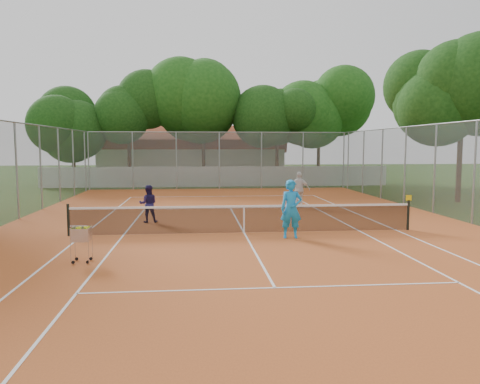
{
  "coord_description": "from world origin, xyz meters",
  "views": [
    {
      "loc": [
        -1.65,
        -15.98,
        3.03
      ],
      "look_at": [
        0.0,
        1.5,
        1.3
      ],
      "focal_mm": 35.0,
      "sensor_mm": 36.0,
      "label": 1
    }
  ],
  "objects": [
    {
      "name": "tennis_net",
      "position": [
        0.0,
        0.0,
        0.51
      ],
      "size": [
        11.88,
        0.1,
        0.98
      ],
      "primitive_type": "cube",
      "color": "black",
      "rests_on": "court_pad"
    },
    {
      "name": "boundary_wall",
      "position": [
        0.0,
        19.0,
        0.75
      ],
      "size": [
        26.0,
        0.3,
        1.5
      ],
      "primitive_type": "cube",
      "color": "silver",
      "rests_on": "ground"
    },
    {
      "name": "player_far_left",
      "position": [
        -3.54,
        2.57,
        0.76
      ],
      "size": [
        0.76,
        0.62,
        1.48
      ],
      "primitive_type": "imported",
      "rotation": [
        0.0,
        0.0,
        3.22
      ],
      "color": "#1E1644",
      "rests_on": "court_pad"
    },
    {
      "name": "ground",
      "position": [
        0.0,
        0.0,
        0.0
      ],
      "size": [
        120.0,
        120.0,
        0.0
      ],
      "primitive_type": "plane",
      "color": "#1B360E",
      "rests_on": "ground"
    },
    {
      "name": "court_pad",
      "position": [
        0.0,
        0.0,
        0.01
      ],
      "size": [
        18.0,
        34.0,
        0.02
      ],
      "primitive_type": "cube",
      "color": "#B75623",
      "rests_on": "ground"
    },
    {
      "name": "clubhouse",
      "position": [
        -2.0,
        29.0,
        2.2
      ],
      "size": [
        16.4,
        9.0,
        4.4
      ],
      "primitive_type": "cube",
      "color": "beige",
      "rests_on": "ground"
    },
    {
      "name": "tropical_trees",
      "position": [
        0.0,
        22.0,
        5.0
      ],
      "size": [
        29.0,
        19.0,
        10.0
      ],
      "primitive_type": "cube",
      "color": "black",
      "rests_on": "ground"
    },
    {
      "name": "ball_hopper",
      "position": [
        -4.62,
        -3.76,
        0.52
      ],
      "size": [
        0.63,
        0.63,
        1.0
      ],
      "primitive_type": "cube",
      "rotation": [
        0.0,
        0.0,
        -0.4
      ],
      "color": "silver",
      "rests_on": "court_pad"
    },
    {
      "name": "player_near",
      "position": [
        1.44,
        -1.05,
        0.98
      ],
      "size": [
        0.73,
        0.51,
        1.92
      ],
      "primitive_type": "imported",
      "rotation": [
        0.0,
        0.0,
        -0.07
      ],
      "color": "#1887D0",
      "rests_on": "court_pad"
    },
    {
      "name": "player_far_right",
      "position": [
        3.41,
        6.52,
        0.9
      ],
      "size": [
        1.1,
        0.67,
        1.75
      ],
      "primitive_type": "imported",
      "rotation": [
        0.0,
        0.0,
        2.89
      ],
      "color": "silver",
      "rests_on": "court_pad"
    },
    {
      "name": "perimeter_fence",
      "position": [
        0.0,
        0.0,
        2.0
      ],
      "size": [
        18.0,
        34.0,
        4.0
      ],
      "primitive_type": "cube",
      "color": "slate",
      "rests_on": "ground"
    },
    {
      "name": "court_lines",
      "position": [
        0.0,
        0.0,
        0.02
      ],
      "size": [
        10.98,
        23.78,
        0.01
      ],
      "primitive_type": "cube",
      "color": "white",
      "rests_on": "court_pad"
    }
  ]
}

